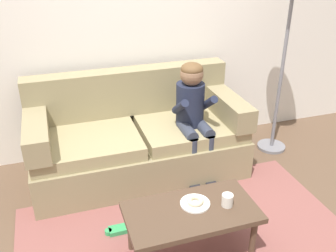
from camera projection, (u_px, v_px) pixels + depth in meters
ground at (178, 221)px, 3.09m from camera, size 10.00×10.00×0.00m
wall_back at (132, 16)px, 3.64m from camera, size 8.00×0.10×2.80m
area_rug at (189, 242)px, 2.88m from camera, size 2.53×1.61×0.01m
couch at (137, 139)px, 3.62m from camera, size 1.98×0.90×0.95m
coffee_table at (191, 216)px, 2.61m from camera, size 0.91×0.49×0.41m
person_child at (193, 110)px, 3.43m from camera, size 0.34×0.58×1.10m
plate at (195, 203)px, 2.64m from camera, size 0.21×0.21×0.01m
donut at (195, 201)px, 2.62m from camera, size 0.15×0.15×0.04m
mug at (227, 200)px, 2.61m from camera, size 0.08×0.08×0.09m
toy_controller at (119, 230)px, 2.96m from camera, size 0.23×0.09×0.05m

